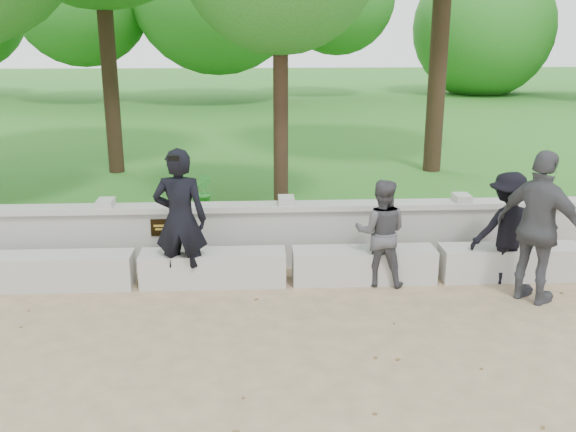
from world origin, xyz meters
name	(u,v)px	position (x,y,z in m)	size (l,w,h in m)	color
ground	(107,356)	(0.00, 0.00, 0.00)	(80.00, 80.00, 0.00)	tan
lawn	(204,133)	(0.00, 14.00, 0.12)	(40.00, 22.00, 0.25)	#286920
concrete_bench	(137,269)	(0.00, 1.90, 0.22)	(11.90, 0.45, 0.45)	#ABA9A2
parapet_wall	(144,235)	(0.00, 2.60, 0.46)	(12.50, 0.35, 0.90)	#A19F98
man_main	(180,220)	(0.61, 1.80, 0.93)	(0.71, 0.64, 1.85)	black
visitor_left	(381,233)	(3.19, 1.80, 0.71)	(0.79, 0.67, 1.42)	#434247
visitor_mid	(507,228)	(4.87, 1.80, 0.75)	(1.04, 0.71, 1.49)	black
visitor_right	(540,228)	(4.99, 1.14, 0.95)	(1.04, 1.16, 1.90)	#434448
shrub_b	(203,191)	(0.66, 4.80, 0.54)	(0.32, 0.26, 0.58)	#2E8A30
shrub_d	(183,205)	(0.41, 3.86, 0.56)	(0.35, 0.31, 0.63)	#2E8A30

